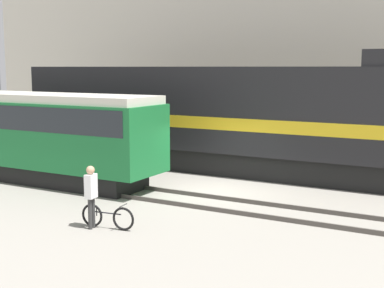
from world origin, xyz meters
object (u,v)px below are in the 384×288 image
(streetcar, at_px, (19,130))
(person, at_px, (91,190))
(bicycle, at_px, (108,217))
(freight_locomotive, at_px, (218,116))

(streetcar, distance_m, person, 8.12)
(streetcar, relative_size, bicycle, 7.71)
(person, bearing_deg, streetcar, 150.44)
(freight_locomotive, bearing_deg, streetcar, -139.01)
(bicycle, bearing_deg, freight_locomotive, 97.16)
(freight_locomotive, height_order, person, freight_locomotive)
(freight_locomotive, xyz_separation_m, streetcar, (-6.26, -5.44, -0.39))
(freight_locomotive, distance_m, streetcar, 8.31)
(freight_locomotive, bearing_deg, person, -85.38)
(streetcar, xyz_separation_m, bicycle, (7.42, -3.78, -1.65))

